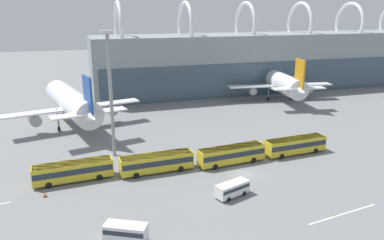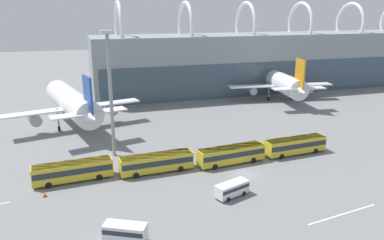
{
  "view_description": "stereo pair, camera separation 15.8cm",
  "coord_description": "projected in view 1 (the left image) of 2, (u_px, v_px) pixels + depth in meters",
  "views": [
    {
      "loc": [
        -25.84,
        -51.75,
        26.09
      ],
      "look_at": [
        -2.83,
        19.91,
        4.0
      ],
      "focal_mm": 35.0,
      "sensor_mm": 36.0,
      "label": 1
    },
    {
      "loc": [
        -25.69,
        -51.8,
        26.09
      ],
      "look_at": [
        -2.83,
        19.91,
        4.0
      ],
      "focal_mm": 35.0,
      "sensor_mm": 36.0,
      "label": 2
    }
  ],
  "objects": [
    {
      "name": "terminal_building",
      "position": [
        297.0,
        60.0,
        128.98
      ],
      "size": [
        138.12,
        19.27,
        28.96
      ],
      "color": "gray",
      "rests_on": "ground_plane"
    },
    {
      "name": "airliner_at_gate_far",
      "position": [
        279.0,
        81.0,
        112.74
      ],
      "size": [
        31.82,
        35.26,
        13.83
      ],
      "rotation": [
        0.0,
        0.0,
        1.43
      ],
      "color": "silver",
      "rests_on": "ground_plane"
    },
    {
      "name": "airliner_at_gate_near",
      "position": [
        72.0,
        103.0,
        85.35
      ],
      "size": [
        30.45,
        34.43,
        13.89
      ],
      "rotation": [
        0.0,
        0.0,
        1.81
      ],
      "color": "white",
      "rests_on": "ground_plane"
    },
    {
      "name": "lane_stripe_4",
      "position": [
        156.0,
        173.0,
        62.54
      ],
      "size": [
        11.47,
        0.56,
        0.01
      ],
      "primitive_type": "cube",
      "rotation": [
        0.0,
        0.0,
        0.03
      ],
      "color": "silver",
      "rests_on": "ground_plane"
    },
    {
      "name": "shuttle_bus_2",
      "position": [
        231.0,
        154.0,
        65.9
      ],
      "size": [
        12.47,
        3.9,
        3.09
      ],
      "rotation": [
        0.0,
        0.0,
        0.09
      ],
      "color": "gold",
      "rests_on": "ground_plane"
    },
    {
      "name": "lane_stripe_3",
      "position": [
        343.0,
        214.0,
        49.87
      ],
      "size": [
        11.85,
        1.86,
        0.01
      ],
      "primitive_type": "cube",
      "rotation": [
        0.0,
        0.0,
        0.14
      ],
      "color": "silver",
      "rests_on": "ground_plane"
    },
    {
      "name": "service_van_foreground",
      "position": [
        232.0,
        188.0,
        54.32
      ],
      "size": [
        5.61,
        3.54,
        2.11
      ],
      "rotation": [
        0.0,
        0.0,
        3.47
      ],
      "color": "silver",
      "rests_on": "ground_plane"
    },
    {
      "name": "service_van_crossing",
      "position": [
        126.0,
        232.0,
        43.46
      ],
      "size": [
        5.33,
        4.04,
        2.33
      ],
      "rotation": [
        0.0,
        0.0,
        2.66
      ],
      "color": "silver",
      "rests_on": "ground_plane"
    },
    {
      "name": "shuttle_bus_3",
      "position": [
        295.0,
        144.0,
        70.41
      ],
      "size": [
        12.42,
        3.59,
        3.09
      ],
      "rotation": [
        0.0,
        0.0,
        0.07
      ],
      "color": "gold",
      "rests_on": "ground_plane"
    },
    {
      "name": "shuttle_bus_1",
      "position": [
        157.0,
        162.0,
        62.42
      ],
      "size": [
        12.37,
        3.32,
        3.09
      ],
      "rotation": [
        0.0,
        0.0,
        0.04
      ],
      "color": "gold",
      "rests_on": "ground_plane"
    },
    {
      "name": "traffic_cone_0",
      "position": [
        45.0,
        194.0,
        54.35
      ],
      "size": [
        0.57,
        0.57,
        0.79
      ],
      "color": "black",
      "rests_on": "ground_plane"
    },
    {
      "name": "ground_plane",
      "position": [
        245.0,
        174.0,
        62.21
      ],
      "size": [
        440.0,
        440.0,
        0.0
      ],
      "primitive_type": "plane",
      "color": "slate"
    },
    {
      "name": "floodlight_mast",
      "position": [
        110.0,
        84.0,
        66.18
      ],
      "size": [
        2.09,
        2.09,
        22.86
      ],
      "color": "gray",
      "rests_on": "ground_plane"
    },
    {
      "name": "shuttle_bus_0",
      "position": [
        73.0,
        170.0,
        59.11
      ],
      "size": [
        12.44,
        3.69,
        3.09
      ],
      "rotation": [
        0.0,
        0.0,
        0.07
      ],
      "color": "gold",
      "rests_on": "ground_plane"
    }
  ]
}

